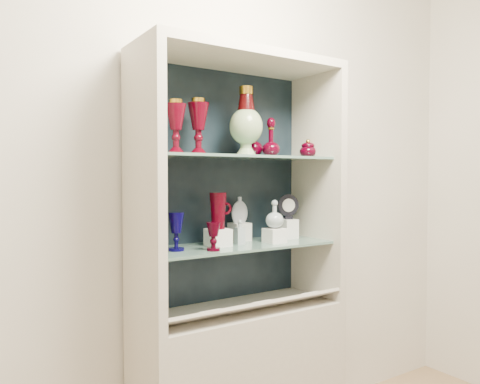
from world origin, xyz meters
TOP-DOWN VIEW (x-y plane):
  - wall_back at (0.00, 1.75)m, footprint 3.50×0.02m
  - cabinet_back_panel at (0.00, 1.72)m, footprint 0.98×0.02m
  - cabinet_side_left at (-0.48, 1.53)m, footprint 0.04×0.40m
  - cabinet_side_right at (0.48, 1.53)m, footprint 0.04×0.40m
  - cabinet_top_cap at (0.00, 1.53)m, footprint 1.00×0.40m
  - shelf_lower at (0.00, 1.55)m, footprint 0.92×0.34m
  - shelf_upper at (0.00, 1.55)m, footprint 0.92×0.34m
  - label_ledge at (0.00, 1.42)m, footprint 0.92×0.17m
  - label_card_0 at (-0.24, 1.42)m, footprint 0.10×0.06m
  - label_card_1 at (0.03, 1.42)m, footprint 0.10×0.06m
  - label_card_2 at (0.31, 1.42)m, footprint 0.10×0.06m
  - pedestal_lamp_left at (-0.33, 1.52)m, footprint 0.12×0.12m
  - pedestal_lamp_right at (-0.20, 1.57)m, footprint 0.11×0.11m
  - enamel_urn at (0.04, 1.54)m, footprint 0.18×0.18m
  - ruby_decanter_a at (0.14, 1.63)m, footprint 0.11×0.11m
  - ruby_decanter_b at (0.19, 1.54)m, footprint 0.11×0.11m
  - lidded_bowl at (0.44, 1.55)m, footprint 0.11×0.11m
  - cobalt_goblet at (-0.33, 1.54)m, footprint 0.08×0.08m
  - ruby_goblet_tall at (-0.43, 1.52)m, footprint 0.08×0.08m
  - ruby_goblet_small at (-0.19, 1.45)m, footprint 0.07×0.07m
  - riser_ruby_pitcher at (-0.11, 1.55)m, footprint 0.10×0.10m
  - ruby_pitcher at (-0.11, 1.55)m, footprint 0.13×0.09m
  - clear_square_bottle at (0.01, 1.55)m, footprint 0.04×0.04m
  - riser_flat_flask at (0.08, 1.65)m, footprint 0.09×0.09m
  - flat_flask at (0.08, 1.65)m, footprint 0.10×0.04m
  - riser_clear_round_decanter at (0.18, 1.50)m, footprint 0.09×0.09m
  - clear_round_decanter at (0.18, 1.50)m, footprint 0.10×0.10m
  - riser_cameo_medallion at (0.34, 1.59)m, footprint 0.08×0.08m
  - cameo_medallion at (0.34, 1.59)m, footprint 0.12×0.07m

SIDE VIEW (x-z plane):
  - label_ledge at x=0.00m, z-range 0.74..0.82m
  - label_card_0 at x=-0.24m, z-range 0.78..0.81m
  - label_card_1 at x=0.03m, z-range 0.78..0.81m
  - label_card_2 at x=0.31m, z-range 0.78..0.81m
  - shelf_lower at x=0.00m, z-range 1.04..1.05m
  - riser_clear_round_decanter at x=0.18m, z-range 1.05..1.12m
  - riser_ruby_pitcher at x=-0.11m, z-range 1.05..1.13m
  - riser_flat_flask at x=0.08m, z-range 1.05..1.14m
  - riser_cameo_medallion at x=0.34m, z-range 1.05..1.15m
  - clear_square_bottle at x=0.01m, z-range 1.05..1.17m
  - ruby_goblet_small at x=-0.19m, z-range 1.05..1.17m
  - cobalt_goblet at x=-0.33m, z-range 1.05..1.22m
  - ruby_goblet_tall at x=-0.43m, z-range 1.05..1.22m
  - clear_round_decanter at x=0.18m, z-range 1.12..1.25m
  - flat_flask at x=0.08m, z-range 1.14..1.28m
  - ruby_pitcher at x=-0.11m, z-range 1.13..1.30m
  - cameo_medallion at x=0.34m, z-range 1.15..1.28m
  - cabinet_back_panel at x=0.00m, z-range 0.75..1.90m
  - cabinet_side_left at x=-0.48m, z-range 0.75..1.90m
  - cabinet_side_right at x=0.48m, z-range 0.75..1.90m
  - wall_back at x=0.00m, z-range 0.00..2.80m
  - shelf_upper at x=0.00m, z-range 1.46..1.47m
  - lidded_bowl at x=0.44m, z-range 1.47..1.57m
  - ruby_decanter_b at x=0.19m, z-range 1.47..1.67m
  - pedestal_lamp_left at x=-0.33m, z-range 1.47..1.70m
  - ruby_decanter_a at x=0.14m, z-range 1.47..1.72m
  - pedestal_lamp_right at x=-0.20m, z-range 1.47..1.73m
  - enamel_urn at x=0.04m, z-range 1.47..1.80m
  - cabinet_top_cap at x=0.00m, z-range 1.90..1.94m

